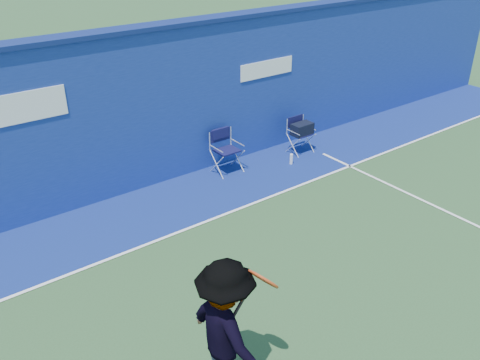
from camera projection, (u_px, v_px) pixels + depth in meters
ground at (295, 354)px, 6.29m from camera, size 80.00×80.00×0.00m
stadium_wall at (107, 117)px, 9.25m from camera, size 24.00×0.50×3.08m
out_of_bounds_strip at (142, 215)px, 9.19m from camera, size 24.00×1.80×0.01m
court_lines at (265, 325)px, 6.71m from camera, size 24.00×12.00×0.01m
directors_chair_left at (226, 158)px, 10.61m from camera, size 0.54×0.50×0.91m
directors_chair_right at (301, 138)px, 11.47m from camera, size 0.48×0.43×0.81m
water_bottle at (291, 159)px, 11.00m from camera, size 0.07×0.07×0.24m
tennis_player at (226, 330)px, 5.46m from camera, size 0.92×1.15×1.73m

